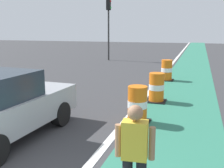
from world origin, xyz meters
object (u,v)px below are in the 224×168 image
traffic_barrel_mid (156,88)px  parked_sedan_nearest (2,106)px  traffic_barrel_front (137,105)px  traffic_light_corner (109,19)px  skateboarder_on_lane (135,158)px  traffic_barrel_back (167,70)px

traffic_barrel_mid → parked_sedan_nearest: bearing=-123.4°
traffic_barrel_front → parked_sedan_nearest: bearing=-143.4°
parked_sedan_nearest → traffic_barrel_mid: size_ratio=3.84×
traffic_light_corner → skateboarder_on_lane: bearing=-70.4°
traffic_barrel_front → traffic_barrel_mid: same height
traffic_barrel_front → traffic_barrel_mid: (0.17, 2.51, 0.00)m
parked_sedan_nearest → traffic_barrel_front: bearing=36.6°
traffic_barrel_mid → traffic_barrel_back: (-0.14, 4.44, 0.00)m
traffic_light_corner → traffic_barrel_front: bearing=-68.5°
parked_sedan_nearest → skateboarder_on_lane: bearing=-25.6°
traffic_barrel_mid → traffic_light_corner: 14.06m
traffic_barrel_back → traffic_barrel_mid: bearing=-88.1°
parked_sedan_nearest → traffic_light_corner: traffic_light_corner is taller
skateboarder_on_lane → parked_sedan_nearest: (-3.76, 1.80, -0.08)m
skateboarder_on_lane → parked_sedan_nearest: bearing=154.4°
parked_sedan_nearest → traffic_barrel_front: parked_sedan_nearest is taller
parked_sedan_nearest → traffic_light_corner: (-2.93, 17.03, 2.67)m
traffic_barrel_mid → traffic_light_corner: (-6.02, 12.35, 2.97)m
traffic_barrel_front → traffic_barrel_back: bearing=89.8°
parked_sedan_nearest → traffic_barrel_back: parked_sedan_nearest is taller
traffic_barrel_back → traffic_light_corner: traffic_light_corner is taller
skateboarder_on_lane → traffic_barrel_front: 4.07m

